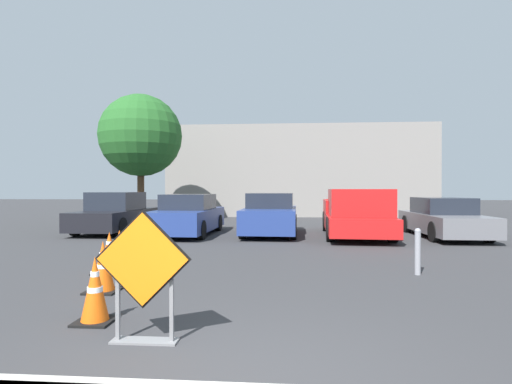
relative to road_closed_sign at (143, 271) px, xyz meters
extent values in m
plane|color=#333335|center=(1.25, 8.86, -0.75)|extent=(96.00, 96.00, 0.00)
cube|color=black|center=(0.00, 0.00, 0.13)|extent=(1.02, 0.02, 1.02)
cube|color=orange|center=(0.00, -0.02, 0.13)|extent=(0.97, 0.02, 0.97)
cube|color=slate|center=(0.00, 0.04, -0.74)|extent=(0.70, 0.20, 0.02)
cube|color=slate|center=(-0.29, 0.04, -0.31)|extent=(0.04, 0.04, 0.88)
cube|color=slate|center=(0.29, 0.04, -0.31)|extent=(0.04, 0.04, 0.88)
cube|color=black|center=(-0.82, 0.60, -0.74)|extent=(0.44, 0.44, 0.03)
cone|color=#EA590F|center=(-0.82, 0.60, -0.34)|extent=(0.33, 0.33, 0.77)
cylinder|color=white|center=(-0.82, 0.60, -0.17)|extent=(0.10, 0.10, 0.07)
cylinder|color=white|center=(-0.82, 0.60, -0.35)|extent=(0.18, 0.18, 0.07)
cube|color=black|center=(-1.38, 1.99, -0.74)|extent=(0.49, 0.49, 0.03)
cone|color=#EA590F|center=(-1.38, 1.99, -0.34)|extent=(0.36, 0.36, 0.77)
cylinder|color=white|center=(-1.38, 1.99, -0.17)|extent=(0.11, 0.11, 0.07)
cylinder|color=white|center=(-1.38, 1.99, -0.35)|extent=(0.20, 0.20, 0.07)
cube|color=black|center=(-1.88, 3.33, -0.74)|extent=(0.53, 0.53, 0.03)
cone|color=#EA590F|center=(-1.88, 3.33, -0.34)|extent=(0.40, 0.40, 0.76)
cylinder|color=white|center=(-1.88, 3.33, -0.18)|extent=(0.12, 0.12, 0.07)
cylinder|color=white|center=(-1.88, 3.33, -0.36)|extent=(0.22, 0.22, 0.07)
cube|color=black|center=(-2.30, 4.77, -0.74)|extent=(0.47, 0.47, 0.03)
cone|color=#EA590F|center=(-2.30, 4.77, -0.40)|extent=(0.35, 0.35, 0.65)
cylinder|color=white|center=(-2.30, 4.77, -0.26)|extent=(0.11, 0.11, 0.06)
cylinder|color=white|center=(-2.30, 4.77, -0.41)|extent=(0.19, 0.19, 0.06)
cube|color=black|center=(-4.90, 10.45, -0.25)|extent=(1.80, 4.40, 0.65)
cube|color=#1E232D|center=(-4.90, 10.56, 0.41)|extent=(1.57, 2.03, 0.66)
cylinder|color=black|center=(-4.10, 9.09, -0.43)|extent=(0.21, 0.64, 0.64)
cylinder|color=black|center=(-5.72, 9.10, -0.43)|extent=(0.21, 0.64, 0.64)
cylinder|color=black|center=(-4.07, 11.80, -0.43)|extent=(0.21, 0.64, 0.64)
cylinder|color=black|center=(-5.69, 11.82, -0.43)|extent=(0.21, 0.64, 0.64)
cube|color=navy|center=(-1.98, 9.85, -0.22)|extent=(1.91, 4.45, 0.72)
cube|color=#1E232D|center=(-1.98, 9.96, 0.40)|extent=(1.63, 2.07, 0.53)
cylinder|color=black|center=(-1.20, 8.46, -0.45)|extent=(0.22, 0.62, 0.62)
cylinder|color=black|center=(-2.84, 8.50, -0.45)|extent=(0.22, 0.62, 0.62)
cylinder|color=black|center=(-1.13, 11.19, -0.45)|extent=(0.22, 0.62, 0.62)
cylinder|color=black|center=(-2.76, 11.23, -0.45)|extent=(0.22, 0.62, 0.62)
cube|color=navy|center=(0.93, 10.00, -0.19)|extent=(1.89, 4.15, 0.76)
cube|color=#1E232D|center=(0.93, 10.10, 0.45)|extent=(1.62, 1.93, 0.52)
cylinder|color=black|center=(1.71, 8.70, -0.43)|extent=(0.22, 0.65, 0.65)
cylinder|color=black|center=(0.08, 8.75, -0.43)|extent=(0.22, 0.65, 0.65)
cylinder|color=black|center=(1.78, 11.24, -0.43)|extent=(0.22, 0.65, 0.65)
cylinder|color=black|center=(0.14, 11.29, -0.43)|extent=(0.22, 0.65, 0.65)
cube|color=red|center=(3.84, 9.81, -0.27)|extent=(2.29, 5.30, 0.55)
cube|color=red|center=(3.78, 8.64, 0.43)|extent=(1.96, 2.18, 0.85)
cube|color=red|center=(3.97, 12.04, 0.23)|extent=(1.90, 0.21, 0.45)
cube|color=red|center=(4.85, 10.79, 0.23)|extent=(0.24, 2.49, 0.45)
cube|color=red|center=(2.95, 10.90, 0.23)|extent=(0.24, 2.49, 0.45)
cylinder|color=black|center=(4.67, 8.20, -0.38)|extent=(0.28, 0.77, 0.75)
cylinder|color=black|center=(2.83, 8.30, -0.38)|extent=(0.28, 0.77, 0.75)
cylinder|color=black|center=(4.85, 11.31, -0.38)|extent=(0.28, 0.77, 0.75)
cylinder|color=black|center=(3.01, 11.41, -0.38)|extent=(0.28, 0.77, 0.75)
cube|color=slate|center=(6.76, 9.78, -0.27)|extent=(1.73, 4.48, 0.61)
cube|color=#1E232D|center=(6.76, 9.89, 0.30)|extent=(1.52, 2.06, 0.54)
cylinder|color=black|center=(7.55, 8.38, -0.44)|extent=(0.20, 0.63, 0.63)
cylinder|color=black|center=(5.96, 8.39, -0.44)|extent=(0.20, 0.63, 0.63)
cylinder|color=black|center=(7.55, 11.16, -0.44)|extent=(0.20, 0.63, 0.63)
cylinder|color=black|center=(5.96, 11.17, -0.44)|extent=(0.20, 0.63, 0.63)
cylinder|color=gray|center=(3.94, 3.64, -0.34)|extent=(0.11, 0.11, 0.82)
sphere|color=gray|center=(3.94, 3.64, 0.06)|extent=(0.12, 0.12, 0.12)
cube|color=gray|center=(2.26, 21.28, 1.93)|extent=(15.66, 5.00, 5.36)
cylinder|color=#513823|center=(-5.37, 14.34, 0.59)|extent=(0.32, 0.32, 2.69)
sphere|color=#235B23|center=(-5.37, 14.34, 3.39)|extent=(3.85, 3.85, 3.85)
camera|label=1|loc=(1.48, -4.03, 0.85)|focal=28.00mm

